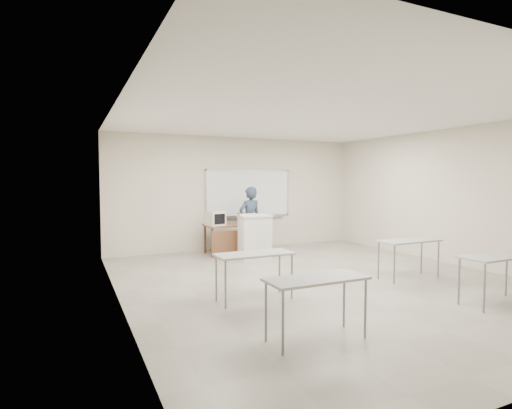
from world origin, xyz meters
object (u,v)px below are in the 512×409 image
mouse (241,223)px  presenter (250,220)px  crt_monitor (215,218)px  laptop (245,220)px  instructor_desk (236,232)px  whiteboard (249,194)px  podium (255,237)px  keyboard (248,214)px

mouse → presenter: size_ratio=0.06×
crt_monitor → laptop: (0.93, 0.28, -0.11)m
instructor_desk → presenter: bearing=-20.2°
crt_monitor → presenter: bearing=-18.6°
whiteboard → laptop: (-0.32, -0.51, -0.67)m
whiteboard → mouse: whiteboard is taller
podium → mouse: size_ratio=10.93×
whiteboard → keyboard: 1.59m
mouse → presenter: bearing=-77.7°
keyboard → presenter: presenter is taller
crt_monitor → mouse: crt_monitor is taller
podium → presenter: 0.66m
podium → presenter: bearing=82.4°
laptop → keyboard: (-0.33, -0.88, 0.24)m
instructor_desk → laptop: size_ratio=4.33×
instructor_desk → crt_monitor: (-0.55, -0.01, 0.37)m
whiteboard → crt_monitor: 1.58m
crt_monitor → keyboard: crt_monitor is taller
podium → presenter: presenter is taller
keyboard → mouse: bearing=76.3°
keyboard → presenter: 0.59m
crt_monitor → whiteboard: bearing=21.5°
whiteboard → laptop: 0.90m
podium → laptop: size_ratio=3.04×
whiteboard → presenter: (-0.37, -0.91, -0.64)m
whiteboard → keyboard: size_ratio=5.28×
instructor_desk → mouse: size_ratio=15.56×
laptop → presenter: size_ratio=0.20×
presenter → whiteboard: bearing=-122.2°
whiteboard → podium: bearing=-108.8°
whiteboard → keyboard: whiteboard is taller
instructor_desk → podium: (0.20, -0.69, -0.03)m
keyboard → instructor_desk: bearing=92.0°
laptop → presenter: (-0.05, -0.40, 0.04)m
crt_monitor → keyboard: bearing=-55.6°
laptop → keyboard: keyboard is taller
instructor_desk → keyboard: size_ratio=3.13×
instructor_desk → whiteboard: bearing=50.0°
instructor_desk → podium: podium is taller
mouse → keyboard: keyboard is taller
crt_monitor → presenter: presenter is taller
podium → crt_monitor: 1.09m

